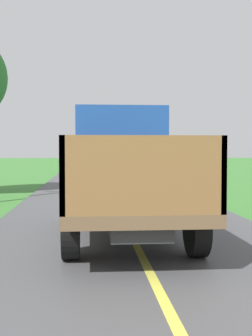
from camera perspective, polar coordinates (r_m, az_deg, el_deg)
The scene contains 1 object.
banana_truck_near at distance 9.78m, azimuth -0.34°, elevation -0.02°, with size 2.38×5.82×2.80m.
Camera 1 is at (-0.88, 2.94, 1.89)m, focal length 47.22 mm.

